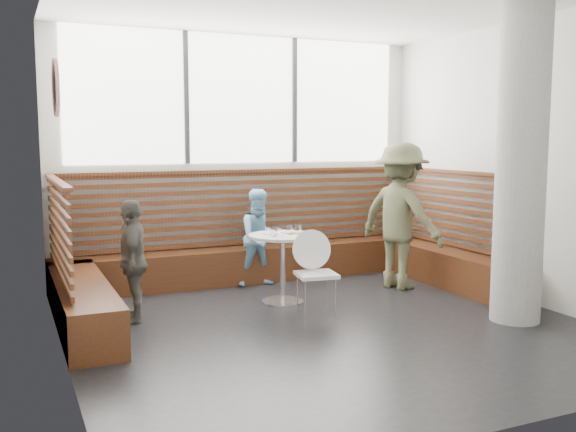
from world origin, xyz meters
name	(u,v)px	position (x,y,z in m)	size (l,w,h in m)	color
room	(330,166)	(0.00, 0.00, 1.60)	(5.00, 5.00, 3.20)	silver
booth	(263,256)	(0.00, 1.77, 0.41)	(5.00, 2.50, 1.44)	#3F200F
concrete_column	(521,165)	(1.85, -0.60, 1.60)	(0.50, 0.50, 3.20)	gray
wall_art	(55,88)	(-2.46, 0.40, 2.30)	(0.50, 0.50, 0.03)	white
cafe_table	(283,254)	(-0.06, 1.03, 0.57)	(0.77, 0.77, 0.79)	silver
cafe_chair	(313,266)	(0.06, 0.48, 0.52)	(0.43, 0.42, 0.89)	white
adult_man	(401,216)	(1.59, 1.12, 0.91)	(1.17, 0.67, 1.82)	#585B3D
child_back	(260,238)	(0.04, 1.95, 0.62)	(0.60, 0.47, 1.23)	#89C8ED
child_left	(133,261)	(-1.74, 0.99, 0.63)	(0.74, 0.31, 1.26)	#4F4F48
plate_near	(270,233)	(-0.16, 1.15, 0.80)	(0.20, 0.20, 0.01)	white
plate_far	(289,232)	(0.07, 1.14, 0.80)	(0.19, 0.19, 0.01)	white
glass_left	(274,231)	(-0.19, 0.95, 0.84)	(0.07, 0.07, 0.11)	white
glass_mid	(290,229)	(0.03, 1.01, 0.84)	(0.07, 0.07, 0.11)	white
glass_right	(298,229)	(0.13, 1.02, 0.84)	(0.07, 0.07, 0.11)	white
menu_card	(294,236)	(-0.01, 0.84, 0.79)	(0.20, 0.14, 0.00)	#A5C64C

